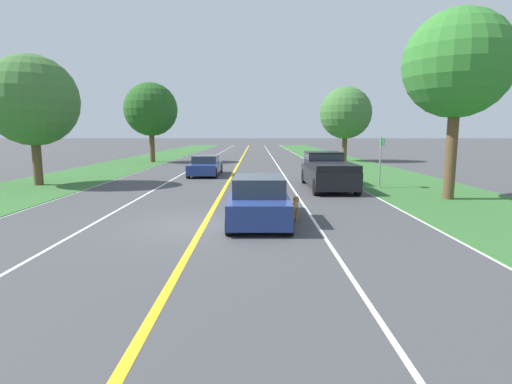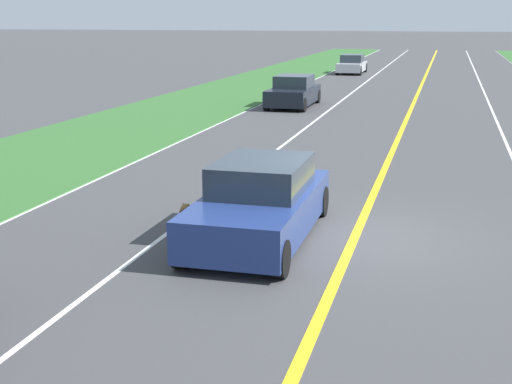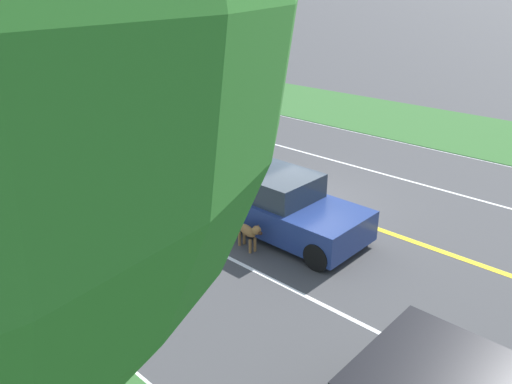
{
  "view_description": "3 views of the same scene",
  "coord_description": "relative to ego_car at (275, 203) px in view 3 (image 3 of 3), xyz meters",
  "views": [
    {
      "loc": [
        1.61,
        -12.12,
        2.83
      ],
      "look_at": [
        1.56,
        0.82,
        0.91
      ],
      "focal_mm": 28.0,
      "sensor_mm": 36.0,
      "label": 1
    },
    {
      "loc": [
        -1.51,
        12.9,
        4.03
      ],
      "look_at": [
        1.74,
        0.73,
        0.93
      ],
      "focal_mm": 50.0,
      "sensor_mm": 36.0,
      "label": 2
    },
    {
      "loc": [
        10.15,
        7.75,
        5.69
      ],
      "look_at": [
        2.41,
        0.57,
        1.2
      ],
      "focal_mm": 35.0,
      "sensor_mm": 36.0,
      "label": 3
    }
  ],
  "objects": [
    {
      "name": "ego_car",
      "position": [
        0.0,
        0.0,
        0.0
      ],
      "size": [
        1.88,
        4.56,
        1.47
      ],
      "color": "navy",
      "rests_on": "ground"
    },
    {
      "name": "grass_verge_left",
      "position": [
        -11.71,
        -0.55,
        -0.66
      ],
      "size": [
        6.0,
        160.0,
        0.03
      ],
      "primitive_type": "cube",
      "color": "#33662D",
      "rests_on": "ground"
    },
    {
      "name": "lane_dash_oncoming",
      "position": [
        -5.21,
        -0.55,
        -0.67
      ],
      "size": [
        0.1,
        160.0,
        0.01
      ],
      "primitive_type": "cube",
      "color": "white",
      "rests_on": "ground"
    },
    {
      "name": "ground_plane",
      "position": [
        -1.71,
        -0.55,
        -0.68
      ],
      "size": [
        400.0,
        400.0,
        0.0
      ],
      "primitive_type": "plane",
      "color": "#424244"
    },
    {
      "name": "lane_edge_line_left",
      "position": [
        -8.71,
        -0.55,
        -0.67
      ],
      "size": [
        0.14,
        160.0,
        0.01
      ],
      "primitive_type": "cube",
      "color": "white",
      "rests_on": "ground"
    },
    {
      "name": "lane_dash_same_dir",
      "position": [
        1.79,
        -0.55,
        -0.67
      ],
      "size": [
        0.1,
        160.0,
        0.01
      ],
      "primitive_type": "cube",
      "color": "white",
      "rests_on": "ground"
    },
    {
      "name": "lane_edge_line_right",
      "position": [
        5.29,
        -0.55,
        -0.67
      ],
      "size": [
        0.14,
        160.0,
        0.01
      ],
      "primitive_type": "cube",
      "color": "white",
      "rests_on": "ground"
    },
    {
      "name": "centre_divider_line",
      "position": [
        -1.71,
        -0.55,
        -0.67
      ],
      "size": [
        0.18,
        160.0,
        0.01
      ],
      "primitive_type": "cube",
      "color": "yellow",
      "rests_on": "ground"
    },
    {
      "name": "dog",
      "position": [
        1.21,
        0.28,
        -0.21
      ],
      "size": [
        0.34,
        1.06,
        0.74
      ],
      "rotation": [
        0.0,
        0.0,
        -0.19
      ],
      "color": "olive",
      "rests_on": "ground"
    }
  ]
}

